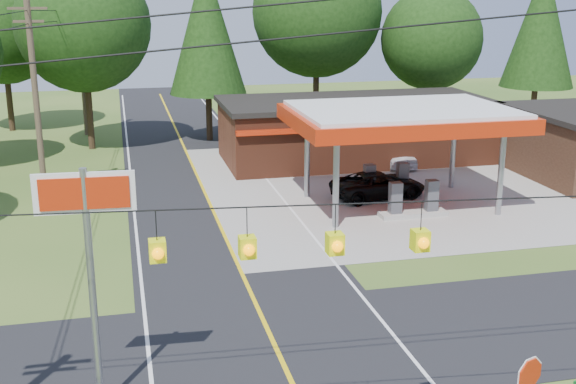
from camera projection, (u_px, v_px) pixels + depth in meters
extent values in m
plane|color=#395A20|center=(277.00, 350.00, 21.32)|extent=(120.00, 120.00, 0.00)
cube|color=black|center=(277.00, 350.00, 21.32)|extent=(8.00, 120.00, 0.02)
cube|color=black|center=(277.00, 349.00, 21.32)|extent=(70.00, 7.00, 0.02)
cube|color=yellow|center=(277.00, 349.00, 21.32)|extent=(0.15, 110.00, 0.00)
cylinder|color=gray|center=(336.00, 182.00, 31.69)|extent=(0.28, 0.28, 4.20)
cylinder|color=gray|center=(307.00, 157.00, 36.37)|extent=(0.28, 0.28, 4.20)
cylinder|color=gray|center=(501.00, 172.00, 33.46)|extent=(0.28, 0.28, 4.20)
cylinder|color=gray|center=(453.00, 149.00, 38.14)|extent=(0.28, 0.28, 4.20)
cube|color=#B62409|center=(402.00, 118.00, 34.30)|extent=(10.60, 7.40, 0.70)
cube|color=white|center=(402.00, 110.00, 34.19)|extent=(10.00, 7.00, 0.25)
cube|color=#9E9B93|center=(413.00, 214.00, 33.77)|extent=(3.20, 0.90, 0.22)
cube|color=#3F3F44|center=(395.00, 198.00, 33.34)|extent=(0.55, 0.45, 1.50)
cube|color=#3F3F44|center=(431.00, 196.00, 33.74)|extent=(0.55, 0.45, 1.50)
cube|color=#9E9B93|center=(385.00, 193.00, 37.14)|extent=(3.20, 0.90, 0.22)
cube|color=#3F3F44|center=(369.00, 179.00, 36.72)|extent=(0.55, 0.45, 1.50)
cube|color=#3F3F44|center=(402.00, 177.00, 37.11)|extent=(0.55, 0.45, 1.50)
cube|color=brown|center=(354.00, 132.00, 44.60)|extent=(16.00, 7.00, 3.50)
cube|color=black|center=(355.00, 101.00, 44.08)|extent=(16.40, 7.40, 0.30)
cube|color=#B62409|center=(375.00, 127.00, 40.97)|extent=(16.00, 0.50, 0.25)
cylinder|color=#473828|center=(36.00, 102.00, 35.05)|extent=(0.30, 0.30, 10.00)
cube|color=#473828|center=(27.00, 8.00, 33.85)|extent=(1.80, 0.12, 0.12)
cube|color=#473828|center=(29.00, 21.00, 34.02)|extent=(1.40, 0.12, 0.12)
cylinder|color=#473828|center=(82.00, 69.00, 51.37)|extent=(0.30, 0.30, 9.50)
cube|color=#E6EE0C|center=(157.00, 250.00, 13.70)|extent=(0.32, 0.32, 0.42)
cube|color=#E6EE0C|center=(247.00, 247.00, 13.89)|extent=(0.32, 0.32, 0.42)
cube|color=#E6EE0C|center=(335.00, 243.00, 14.08)|extent=(0.32, 0.32, 0.42)
cube|color=#E6EE0C|center=(420.00, 240.00, 14.27)|extent=(0.32, 0.32, 0.42)
cylinder|color=#332316|center=(90.00, 114.00, 47.46)|extent=(0.44, 0.44, 4.68)
sphere|color=black|center=(83.00, 25.00, 45.90)|extent=(8.58, 8.58, 8.58)
cylinder|color=#332316|center=(209.00, 110.00, 50.21)|extent=(0.44, 0.44, 4.32)
cone|color=black|center=(206.00, 27.00, 48.67)|extent=(5.28, 5.28, 9.00)
cylinder|color=#332316|center=(316.00, 99.00, 52.82)|extent=(0.44, 0.44, 5.04)
sphere|color=black|center=(317.00, 12.00, 51.14)|extent=(9.24, 9.24, 9.24)
cylinder|color=#332316|center=(428.00, 106.00, 52.86)|extent=(0.44, 0.44, 3.96)
sphere|color=black|center=(432.00, 39.00, 51.54)|extent=(7.26, 7.26, 7.26)
cylinder|color=#332316|center=(534.00, 102.00, 53.64)|extent=(0.44, 0.44, 4.32)
cone|color=black|center=(541.00, 24.00, 52.11)|extent=(5.28, 5.28, 9.00)
cylinder|color=#332316|center=(10.00, 102.00, 53.67)|extent=(0.44, 0.44, 4.32)
sphere|color=black|center=(2.00, 29.00, 52.23)|extent=(7.92, 7.92, 7.92)
imported|color=black|center=(379.00, 185.00, 36.60)|extent=(5.54, 5.54, 1.35)
imported|color=white|center=(397.00, 154.00, 43.36)|extent=(4.53, 4.53, 1.41)
cylinder|color=gray|center=(93.00, 294.00, 17.49)|extent=(0.18, 0.18, 6.31)
cube|color=white|center=(84.00, 193.00, 16.79)|extent=(2.34, 0.22, 0.99)
cube|color=#B62409|center=(84.00, 193.00, 16.74)|extent=(2.06, 0.18, 0.76)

